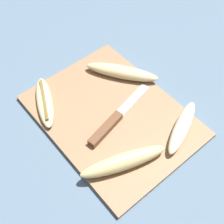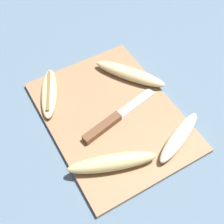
{
  "view_description": "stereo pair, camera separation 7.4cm",
  "coord_description": "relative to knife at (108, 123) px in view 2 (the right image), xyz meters",
  "views": [
    {
      "loc": [
        0.33,
        -0.28,
        0.63
      ],
      "look_at": [
        0.0,
        0.0,
        0.02
      ],
      "focal_mm": 50.0,
      "sensor_mm": 36.0,
      "label": 1
    },
    {
      "loc": [
        0.37,
        -0.22,
        0.63
      ],
      "look_at": [
        0.0,
        0.0,
        0.02
      ],
      "focal_mm": 50.0,
      "sensor_mm": 36.0,
      "label": 2
    }
  ],
  "objects": [
    {
      "name": "cutting_board",
      "position": [
        -0.02,
        0.02,
        -0.01
      ],
      "size": [
        0.39,
        0.3,
        0.01
      ],
      "color": "#997551",
      "rests_on": "ground_plane"
    },
    {
      "name": "knife",
      "position": [
        0.0,
        0.0,
        0.0
      ],
      "size": [
        0.07,
        0.22,
        0.02
      ],
      "rotation": [
        0.0,
        0.0,
        0.21
      ],
      "color": "brown",
      "rests_on": "cutting_board"
    },
    {
      "name": "banana_golden_short",
      "position": [
        0.1,
        -0.05,
        0.01
      ],
      "size": [
        0.1,
        0.19,
        0.04
      ],
      "rotation": [
        0.0,
        0.0,
        2.79
      ],
      "color": "#EDD689",
      "rests_on": "cutting_board"
    },
    {
      "name": "banana_bright_far",
      "position": [
        0.12,
        0.12,
        0.01
      ],
      "size": [
        0.09,
        0.16,
        0.03
      ],
      "rotation": [
        0.0,
        0.0,
        0.41
      ],
      "color": "beige",
      "rests_on": "cutting_board"
    },
    {
      "name": "banana_ripe_center",
      "position": [
        -0.15,
        -0.08,
        0.0
      ],
      "size": [
        0.16,
        0.1,
        0.02
      ],
      "rotation": [
        0.0,
        0.0,
        4.27
      ],
      "color": "beige",
      "rests_on": "cutting_board"
    },
    {
      "name": "ground_plane",
      "position": [
        -0.02,
        0.02,
        -0.02
      ],
      "size": [
        4.0,
        4.0,
        0.0
      ],
      "primitive_type": "plane",
      "color": "slate"
    },
    {
      "name": "banana_mellow_near",
      "position": [
        -0.1,
        0.12,
        0.01
      ],
      "size": [
        0.18,
        0.14,
        0.03
      ],
      "rotation": [
        0.0,
        0.0,
        5.33
      ],
      "color": "beige",
      "rests_on": "cutting_board"
    }
  ]
}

